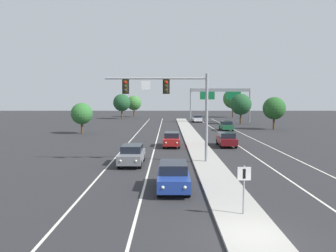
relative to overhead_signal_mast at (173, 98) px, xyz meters
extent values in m
plane|color=#28282B|center=(2.81, -15.03, -5.38)|extent=(260.00, 260.00, 0.00)
cube|color=#9E9B93|center=(2.81, 2.97, -5.30)|extent=(2.40, 110.00, 0.15)
cube|color=silver|center=(-1.89, 9.97, -5.37)|extent=(0.14, 100.00, 0.01)
cube|color=silver|center=(7.51, 9.97, -5.37)|extent=(0.14, 100.00, 0.01)
cube|color=silver|center=(-5.19, 9.97, -5.37)|extent=(0.14, 100.00, 0.01)
cube|color=silver|center=(10.81, 9.97, -5.37)|extent=(0.14, 100.00, 0.01)
cylinder|color=gray|center=(2.72, 0.01, -1.63)|extent=(0.24, 0.24, 7.20)
cylinder|color=gray|center=(-1.41, 0.01, 1.57)|extent=(8.26, 0.16, 0.16)
cube|color=black|center=(-0.59, 0.05, 0.92)|extent=(0.56, 0.06, 1.20)
cube|color=#38330F|center=(-0.59, 0.01, 0.92)|extent=(0.32, 0.32, 1.00)
sphere|color=red|center=(-0.59, -0.16, 1.24)|extent=(0.22, 0.22, 0.22)
sphere|color=#282828|center=(-0.59, -0.16, 0.92)|extent=(0.22, 0.22, 0.22)
sphere|color=#282828|center=(-0.59, -0.16, 0.60)|extent=(0.22, 0.22, 0.22)
cube|color=black|center=(-3.89, 0.05, 0.92)|extent=(0.56, 0.06, 1.20)
cube|color=#38330F|center=(-3.89, 0.01, 0.92)|extent=(0.32, 0.32, 1.00)
sphere|color=red|center=(-3.89, -0.16, 1.24)|extent=(0.22, 0.22, 0.22)
sphere|color=#282828|center=(-3.89, -0.16, 0.92)|extent=(0.22, 0.22, 0.22)
sphere|color=#282828|center=(-3.89, -0.16, 0.60)|extent=(0.22, 0.22, 0.22)
cube|color=white|center=(-2.24, -0.01, 1.02)|extent=(0.70, 0.04, 0.70)
cylinder|color=gray|center=(2.96, -12.69, -4.13)|extent=(0.08, 0.08, 2.20)
cube|color=white|center=(2.96, -12.72, -3.38)|extent=(0.60, 0.03, 0.60)
cube|color=black|center=(2.96, -12.74, -3.38)|extent=(0.12, 0.01, 0.44)
cube|color=navy|center=(-0.13, -8.11, -4.71)|extent=(1.81, 4.41, 0.70)
cube|color=black|center=(-0.13, -7.89, -4.08)|extent=(1.59, 2.38, 0.56)
sphere|color=#EAE5C6|center=(0.44, -10.29, -4.66)|extent=(0.18, 0.18, 0.18)
sphere|color=#EAE5C6|center=(-0.72, -10.29, -4.66)|extent=(0.18, 0.18, 0.18)
cylinder|color=black|center=(0.66, -9.61, -5.06)|extent=(0.22, 0.64, 0.64)
cylinder|color=black|center=(-0.94, -9.61, -5.06)|extent=(0.22, 0.64, 0.64)
cylinder|color=black|center=(0.67, -6.61, -5.06)|extent=(0.22, 0.64, 0.64)
cylinder|color=black|center=(-0.93, -6.61, -5.06)|extent=(0.22, 0.64, 0.64)
cube|color=slate|center=(-3.36, -0.68, -4.71)|extent=(1.87, 4.43, 0.70)
cube|color=black|center=(-3.36, -0.46, -4.08)|extent=(1.62, 2.40, 0.56)
sphere|color=#EAE5C6|center=(-2.82, -2.87, -4.66)|extent=(0.18, 0.18, 0.18)
sphere|color=#EAE5C6|center=(-3.97, -2.85, -4.66)|extent=(0.18, 0.18, 0.18)
cylinder|color=black|center=(-2.59, -2.19, -5.06)|extent=(0.23, 0.64, 0.64)
cylinder|color=black|center=(-4.19, -2.17, -5.06)|extent=(0.23, 0.64, 0.64)
cylinder|color=black|center=(-2.54, 0.81, -5.06)|extent=(0.23, 0.64, 0.64)
cylinder|color=black|center=(-4.14, 0.83, -5.06)|extent=(0.23, 0.64, 0.64)
cube|color=maroon|center=(-0.04, 9.42, -4.71)|extent=(1.91, 4.44, 0.70)
cube|color=black|center=(-0.03, 9.64, -4.08)|extent=(1.64, 2.41, 0.56)
sphere|color=#EAE5C6|center=(0.48, 7.22, -4.66)|extent=(0.18, 0.18, 0.18)
sphere|color=#EAE5C6|center=(-0.67, 7.25, -4.66)|extent=(0.18, 0.18, 0.18)
cylinder|color=black|center=(0.72, 7.90, -5.06)|extent=(0.24, 0.65, 0.64)
cylinder|color=black|center=(-0.88, 7.94, -5.06)|extent=(0.24, 0.65, 0.64)
cylinder|color=black|center=(0.80, 10.90, -5.06)|extent=(0.24, 0.65, 0.64)
cylinder|color=black|center=(-0.80, 10.94, -5.06)|extent=(0.24, 0.65, 0.64)
cube|color=#5B0F14|center=(6.05, 9.66, -4.71)|extent=(1.88, 4.43, 0.70)
cube|color=black|center=(6.04, 9.44, -4.08)|extent=(1.62, 2.40, 0.56)
sphere|color=#EAE5C6|center=(5.51, 11.85, -4.66)|extent=(0.18, 0.18, 0.18)
sphere|color=#EAE5C6|center=(6.66, 11.83, -4.66)|extent=(0.18, 0.18, 0.18)
cylinder|color=black|center=(5.27, 11.18, -5.06)|extent=(0.23, 0.64, 0.64)
cylinder|color=black|center=(6.87, 11.15, -5.06)|extent=(0.23, 0.64, 0.64)
cylinder|color=black|center=(5.22, 8.18, -5.06)|extent=(0.23, 0.64, 0.64)
cylinder|color=black|center=(6.82, 8.15, -5.06)|extent=(0.23, 0.64, 0.64)
cube|color=#195633|center=(9.16, 27.89, -4.71)|extent=(1.83, 4.41, 0.70)
cube|color=black|center=(9.16, 27.67, -4.08)|extent=(1.60, 2.39, 0.56)
sphere|color=#EAE5C6|center=(8.59, 30.08, -4.66)|extent=(0.18, 0.18, 0.18)
sphere|color=#EAE5C6|center=(9.75, 30.07, -4.66)|extent=(0.18, 0.18, 0.18)
cylinder|color=black|center=(8.37, 29.40, -5.06)|extent=(0.22, 0.64, 0.64)
cylinder|color=black|center=(9.97, 29.39, -5.06)|extent=(0.22, 0.64, 0.64)
cylinder|color=black|center=(8.35, 26.40, -5.06)|extent=(0.22, 0.64, 0.64)
cylinder|color=black|center=(9.95, 26.39, -5.06)|extent=(0.22, 0.64, 0.64)
cube|color=silver|center=(6.04, 47.37, -4.71)|extent=(1.91, 4.45, 0.70)
cube|color=black|center=(6.05, 47.15, -4.08)|extent=(1.65, 2.42, 0.56)
sphere|color=#EAE5C6|center=(5.41, 49.53, -4.66)|extent=(0.18, 0.18, 0.18)
sphere|color=#EAE5C6|center=(6.56, 49.56, -4.66)|extent=(0.18, 0.18, 0.18)
cylinder|color=black|center=(5.20, 48.85, -5.06)|extent=(0.24, 0.65, 0.64)
cylinder|color=black|center=(6.80, 48.89, -5.06)|extent=(0.24, 0.65, 0.64)
cylinder|color=black|center=(5.28, 45.85, -5.06)|extent=(0.24, 0.65, 0.64)
cylinder|color=black|center=(6.88, 45.89, -5.06)|extent=(0.24, 0.65, 0.64)
cylinder|color=gray|center=(4.51, 46.48, -1.63)|extent=(0.28, 0.28, 7.50)
cylinder|color=gray|center=(17.51, 46.48, -1.63)|extent=(0.28, 0.28, 7.50)
cube|color=gray|center=(11.01, 46.48, 1.72)|extent=(13.00, 0.36, 0.70)
cube|color=#0F6033|center=(8.15, 46.28, 0.52)|extent=(3.20, 0.08, 1.70)
cube|color=#0F6033|center=(13.87, 46.28, 0.52)|extent=(3.20, 0.08, 1.70)
cylinder|color=#4C3823|center=(-10.15, 68.63, -4.24)|extent=(0.36, 0.36, 2.28)
sphere|color=#387533|center=(-10.15, 68.63, -1.42)|extent=(4.18, 4.18, 4.18)
cylinder|color=#4C3823|center=(17.49, 65.55, -3.88)|extent=(0.36, 0.36, 3.00)
sphere|color=#387533|center=(17.49, 65.55, -0.18)|extent=(5.49, 5.49, 5.49)
cylinder|color=#4C3823|center=(14.46, 41.45, -4.20)|extent=(0.36, 0.36, 2.36)
sphere|color=#1E4C28|center=(14.46, 41.45, -1.29)|extent=(4.31, 4.31, 4.31)
cylinder|color=#4C3823|center=(17.63, 29.79, -4.33)|extent=(0.36, 0.36, 2.09)
sphere|color=#235623|center=(17.63, 29.79, -1.75)|extent=(3.83, 3.83, 3.83)
cylinder|color=#4C3823|center=(-12.37, 59.42, -4.17)|extent=(0.36, 0.36, 2.41)
sphere|color=#1E4C28|center=(-12.37, 59.42, -1.20)|extent=(4.42, 4.42, 4.42)
cylinder|color=#4C3823|center=(-13.38, 22.93, -4.50)|extent=(0.36, 0.36, 1.75)
sphere|color=#2D6B2D|center=(-13.38, 22.93, -2.34)|extent=(3.20, 3.20, 3.20)
camera|label=1|loc=(-0.45, -27.50, -0.01)|focal=36.03mm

